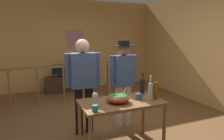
{
  "coord_description": "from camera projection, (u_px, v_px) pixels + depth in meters",
  "views": [
    {
      "loc": [
        -1.32,
        -3.21,
        1.69
      ],
      "look_at": [
        -0.13,
        -0.32,
        1.15
      ],
      "focal_mm": 32.4,
      "sensor_mm": 36.0,
      "label": 1
    }
  ],
  "objects": [
    {
      "name": "side_wall_right",
      "position": [
        190.0,
        47.0,
        5.34
      ],
      "size": [
        0.1,
        4.79,
        2.77
      ],
      "primitive_type": "cube",
      "color": "tan",
      "rests_on": "ground_plane"
    },
    {
      "name": "serving_table",
      "position": [
        121.0,
        107.0,
        2.93
      ],
      "size": [
        1.19,
        0.66,
        0.75
      ],
      "color": "brown",
      "rests_on": "ground_plane"
    },
    {
      "name": "back_wall",
      "position": [
        73.0,
        45.0,
        6.38
      ],
      "size": [
        5.3,
        0.1,
        2.77
      ],
      "primitive_type": "cube",
      "color": "tan",
      "rests_on": "ground_plane"
    },
    {
      "name": "person_standing_right",
      "position": [
        124.0,
        77.0,
        3.67
      ],
      "size": [
        0.54,
        0.39,
        1.6
      ],
      "rotation": [
        0.0,
        0.0,
        3.17
      ],
      "color": "beige",
      "rests_on": "ground_plane"
    },
    {
      "name": "mug_teal",
      "position": [
        95.0,
        108.0,
        2.51
      ],
      "size": [
        0.11,
        0.07,
        0.08
      ],
      "color": "teal",
      "rests_on": "serving_table"
    },
    {
      "name": "wine_bottle_clear",
      "position": [
        150.0,
        90.0,
        2.96
      ],
      "size": [
        0.07,
        0.07,
        0.36
      ],
      "color": "silver",
      "rests_on": "serving_table"
    },
    {
      "name": "ground_plane",
      "position": [
        112.0,
        128.0,
        3.71
      ],
      "size": [
        8.3,
        8.3,
        0.0
      ],
      "primitive_type": "plane",
      "color": "brown"
    },
    {
      "name": "wine_glass",
      "position": [
        95.0,
        96.0,
        2.74
      ],
      "size": [
        0.08,
        0.08,
        0.18
      ],
      "color": "silver",
      "rests_on": "serving_table"
    },
    {
      "name": "salad_bowl",
      "position": [
        118.0,
        98.0,
        2.85
      ],
      "size": [
        0.33,
        0.33,
        0.2
      ],
      "color": "#CC3D2D",
      "rests_on": "serving_table"
    },
    {
      "name": "flat_screen_tv",
      "position": [
        60.0,
        70.0,
        5.97
      ],
      "size": [
        0.46,
        0.12,
        0.37
      ],
      "color": "black",
      "rests_on": "tv_console"
    },
    {
      "name": "person_standing_left",
      "position": [
        83.0,
        79.0,
        3.39
      ],
      "size": [
        0.6,
        0.23,
        1.63
      ],
      "rotation": [
        0.0,
        0.0,
        3.11
      ],
      "color": "black",
      "rests_on": "ground_plane"
    },
    {
      "name": "framed_picture",
      "position": [
        75.0,
        38.0,
        6.31
      ],
      "size": [
        0.5,
        0.03,
        0.48
      ],
      "primitive_type": "cube",
      "color": "#AB697F"
    },
    {
      "name": "wine_bottle_dark",
      "position": [
        142.0,
        85.0,
        3.27
      ],
      "size": [
        0.07,
        0.07,
        0.34
      ],
      "color": "black",
      "rests_on": "serving_table"
    },
    {
      "name": "mug_blue",
      "position": [
        139.0,
        96.0,
        2.99
      ],
      "size": [
        0.12,
        0.09,
        0.09
      ],
      "color": "#3866B2",
      "rests_on": "serving_table"
    },
    {
      "name": "stair_railing",
      "position": [
        71.0,
        77.0,
        5.11
      ],
      "size": [
        3.15,
        0.1,
        1.01
      ],
      "color": "brown",
      "rests_on": "ground_plane"
    },
    {
      "name": "tv_console",
      "position": [
        61.0,
        84.0,
        6.07
      ],
      "size": [
        0.9,
        0.4,
        0.46
      ],
      "primitive_type": "cube",
      "color": "#38281E",
      "rests_on": "ground_plane"
    },
    {
      "name": "wine_bottle_amber",
      "position": [
        156.0,
        89.0,
        3.01
      ],
      "size": [
        0.07,
        0.07,
        0.35
      ],
      "color": "brown",
      "rests_on": "serving_table"
    }
  ]
}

